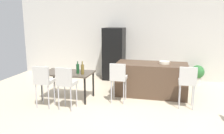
% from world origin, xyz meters
% --- Properties ---
extents(ground_plane, '(10.00, 10.00, 0.00)m').
position_xyz_m(ground_plane, '(0.00, 0.00, 0.00)').
color(ground_plane, beige).
extents(back_wall, '(10.00, 0.12, 2.90)m').
position_xyz_m(back_wall, '(0.00, 2.89, 1.45)').
color(back_wall, beige).
rests_on(back_wall, ground_plane).
extents(kitchen_island, '(1.99, 0.92, 0.92)m').
position_xyz_m(kitchen_island, '(0.26, 0.95, 0.46)').
color(kitchen_island, '#4C3828').
rests_on(kitchen_island, ground_plane).
extents(bar_chair_left, '(0.41, 0.41, 1.05)m').
position_xyz_m(bar_chair_left, '(-0.51, 0.10, 0.70)').
color(bar_chair_left, beige).
rests_on(bar_chair_left, ground_plane).
extents(bar_chair_middle, '(0.40, 0.40, 1.05)m').
position_xyz_m(bar_chair_middle, '(1.18, 0.10, 0.70)').
color(bar_chair_middle, beige).
rests_on(bar_chair_middle, ground_plane).
extents(dining_table, '(1.33, 0.79, 0.74)m').
position_xyz_m(dining_table, '(-1.90, 0.10, 0.67)').
color(dining_table, '#4C4238').
rests_on(dining_table, ground_plane).
extents(dining_chair_near, '(0.42, 0.42, 1.05)m').
position_xyz_m(dining_chair_near, '(-2.20, -0.66, 0.70)').
color(dining_chair_near, beige).
rests_on(dining_chair_near, ground_plane).
extents(dining_chair_far, '(0.41, 0.41, 1.05)m').
position_xyz_m(dining_chair_far, '(-1.61, -0.66, 0.70)').
color(dining_chair_far, beige).
rests_on(dining_chair_far, ground_plane).
extents(wine_bottle_end, '(0.08, 0.08, 0.33)m').
position_xyz_m(wine_bottle_end, '(-1.58, 0.01, 0.87)').
color(wine_bottle_end, '#194723').
rests_on(wine_bottle_end, dining_table).
extents(wine_bottle_left, '(0.07, 0.07, 0.28)m').
position_xyz_m(wine_bottle_left, '(-1.52, 0.18, 0.85)').
color(wine_bottle_left, brown).
rests_on(wine_bottle_left, dining_table).
extents(wine_bottle_far, '(0.08, 0.08, 0.34)m').
position_xyz_m(wine_bottle_far, '(-1.42, -0.04, 0.88)').
color(wine_bottle_far, brown).
rests_on(wine_bottle_far, dining_table).
extents(wine_glass_middle, '(0.07, 0.07, 0.17)m').
position_xyz_m(wine_glass_middle, '(-2.51, 0.01, 0.86)').
color(wine_glass_middle, silver).
rests_on(wine_glass_middle, dining_table).
extents(wine_glass_right, '(0.07, 0.07, 0.17)m').
position_xyz_m(wine_glass_right, '(-1.74, -0.20, 0.86)').
color(wine_glass_right, silver).
rests_on(wine_glass_right, dining_table).
extents(refrigerator, '(0.72, 0.68, 1.84)m').
position_xyz_m(refrigerator, '(-1.18, 2.45, 0.92)').
color(refrigerator, black).
rests_on(refrigerator, ground_plane).
extents(fruit_bowl, '(0.29, 0.29, 0.07)m').
position_xyz_m(fruit_bowl, '(0.61, 0.98, 0.96)').
color(fruit_bowl, beige).
rests_on(fruit_bowl, kitchen_island).
extents(potted_plant, '(0.44, 0.44, 0.64)m').
position_xyz_m(potted_plant, '(1.68, 2.44, 0.38)').
color(potted_plant, beige).
rests_on(potted_plant, ground_plane).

